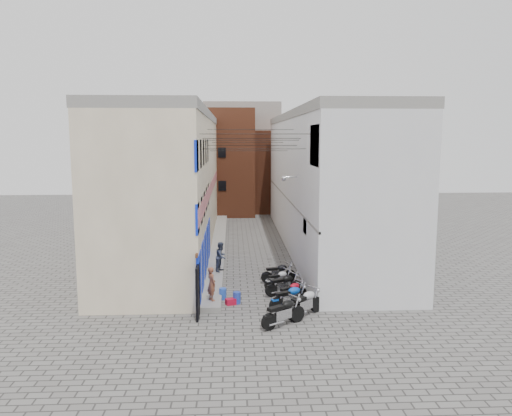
{
  "coord_description": "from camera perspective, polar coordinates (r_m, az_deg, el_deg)",
  "views": [
    {
      "loc": [
        -1.07,
        -20.21,
        7.34
      ],
      "look_at": [
        0.38,
        10.43,
        3.0
      ],
      "focal_mm": 35.0,
      "sensor_mm": 36.0,
      "label": 1
    }
  ],
  "objects": [
    {
      "name": "red_crate",
      "position": [
        22.5,
        -2.91,
        -10.64
      ],
      "size": [
        0.51,
        0.45,
        0.27
      ],
      "primitive_type": "cube",
      "rotation": [
        0.0,
        0.0,
        0.34
      ],
      "color": "#AE0C27",
      "rests_on": "ground"
    },
    {
      "name": "motorcycle_e",
      "position": [
        23.71,
        3.18,
        -8.59
      ],
      "size": [
        2.0,
        1.34,
        1.11
      ],
      "primitive_type": null,
      "rotation": [
        0.0,
        0.0,
        -1.15
      ],
      "color": "black",
      "rests_on": "ground"
    },
    {
      "name": "motorcycle_d",
      "position": [
        22.72,
        4.08,
        -9.45
      ],
      "size": [
        1.77,
        1.51,
        1.03
      ],
      "primitive_type": null,
      "rotation": [
        0.0,
        0.0,
        -0.94
      ],
      "color": "#A30B1D",
      "rests_on": "ground"
    },
    {
      "name": "overhead_wires",
      "position": [
        27.87,
        -0.52,
        7.61
      ],
      "size": [
        5.8,
        13.02,
        1.32
      ],
      "color": "black",
      "rests_on": "ground"
    },
    {
      "name": "plinth",
      "position": [
        34.0,
        -4.31,
        -4.22
      ],
      "size": [
        0.9,
        26.0,
        0.25
      ],
      "primitive_type": "cube",
      "color": "gray",
      "rests_on": "ground"
    },
    {
      "name": "motorcycle_b",
      "position": [
        21.05,
        5.64,
        -10.61
      ],
      "size": [
        2.07,
        1.9,
        1.24
      ],
      "primitive_type": null,
      "rotation": [
        0.0,
        0.0,
        -0.87
      ],
      "color": "#A3A3A7",
      "rests_on": "ground"
    },
    {
      "name": "building_far_concrete",
      "position": [
        54.25,
        -1.59,
        6.11
      ],
      "size": [
        8.0,
        5.0,
        11.0
      ],
      "primitive_type": "cube",
      "color": "gray",
      "rests_on": "ground"
    },
    {
      "name": "building_right",
      "position": [
        33.87,
        7.63,
        3.18
      ],
      "size": [
        5.94,
        26.0,
        9.0
      ],
      "color": "silver",
      "rests_on": "ground"
    },
    {
      "name": "motorcycle_c",
      "position": [
        21.78,
        3.9,
        -10.04
      ],
      "size": [
        2.1,
        1.49,
        1.17
      ],
      "primitive_type": null,
      "rotation": [
        0.0,
        0.0,
        -1.1
      ],
      "color": "#0C45B4",
      "rests_on": "ground"
    },
    {
      "name": "motorcycle_a",
      "position": [
        19.95,
        3.16,
        -11.67
      ],
      "size": [
        2.13,
        1.74,
        1.22
      ],
      "primitive_type": null,
      "rotation": [
        0.0,
        0.0,
        -0.98
      ],
      "color": "black",
      "rests_on": "ground"
    },
    {
      "name": "motorcycle_f",
      "position": [
        24.72,
        2.69,
        -8.03
      ],
      "size": [
        1.76,
        1.33,
        0.99
      ],
      "primitive_type": null,
      "rotation": [
        0.0,
        0.0,
        -1.05
      ],
      "color": "#B4B5B9",
      "rests_on": "ground"
    },
    {
      "name": "motorcycle_g",
      "position": [
        25.76,
        2.58,
        -7.27
      ],
      "size": [
        1.94,
        1.03,
        1.07
      ],
      "primitive_type": null,
      "rotation": [
        0.0,
        0.0,
        -1.32
      ],
      "color": "black",
      "rests_on": "ground"
    },
    {
      "name": "building_left",
      "position": [
        33.51,
        -9.42,
        3.08
      ],
      "size": [
        5.1,
        27.0,
        9.0
      ],
      "color": "#C4B494",
      "rests_on": "ground"
    },
    {
      "name": "water_jug_far",
      "position": [
        23.18,
        -3.82,
        -9.75
      ],
      "size": [
        0.38,
        0.38,
        0.52
      ],
      "primitive_type": "cylinder",
      "rotation": [
        0.0,
        0.0,
        0.16
      ],
      "color": "blue",
      "rests_on": "ground"
    },
    {
      "name": "far_shopfront",
      "position": [
        45.83,
        -1.35,
        0.36
      ],
      "size": [
        2.0,
        0.3,
        2.4
      ],
      "primitive_type": "cube",
      "color": "black",
      "rests_on": "ground"
    },
    {
      "name": "ground",
      "position": [
        21.53,
        0.31,
        -11.89
      ],
      "size": [
        90.0,
        90.0,
        0.0
      ],
      "primitive_type": "plane",
      "color": "#5B5856",
      "rests_on": "ground"
    },
    {
      "name": "person_b",
      "position": [
        26.81,
        -4.0,
        -5.56
      ],
      "size": [
        0.85,
        0.94,
        1.58
      ],
      "primitive_type": "imported",
      "rotation": [
        0.0,
        0.0,
        1.18
      ],
      "color": "#343B4E",
      "rests_on": "plinth"
    },
    {
      "name": "building_far_brick_right",
      "position": [
        50.48,
        1.92,
        4.26
      ],
      "size": [
        5.0,
        6.0,
        8.0
      ],
      "primitive_type": "cube",
      "color": "brown",
      "rests_on": "ground"
    },
    {
      "name": "water_jug_near",
      "position": [
        22.59,
        -2.21,
        -10.21
      ],
      "size": [
        0.45,
        0.45,
        0.53
      ],
      "primitive_type": "cylinder",
      "rotation": [
        0.0,
        0.0,
        -0.42
      ],
      "color": "#233DB2",
      "rests_on": "ground"
    },
    {
      "name": "building_far_brick_left",
      "position": [
        48.27,
        -3.83,
        5.26
      ],
      "size": [
        6.0,
        6.0,
        10.0
      ],
      "primitive_type": "cube",
      "color": "brown",
      "rests_on": "ground"
    },
    {
      "name": "person_a",
      "position": [
        22.16,
        -5.11,
        -8.61
      ],
      "size": [
        0.57,
        0.65,
        1.5
      ],
      "primitive_type": "imported",
      "rotation": [
        0.0,
        0.0,
        2.05
      ],
      "color": "brown",
      "rests_on": "plinth"
    }
  ]
}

